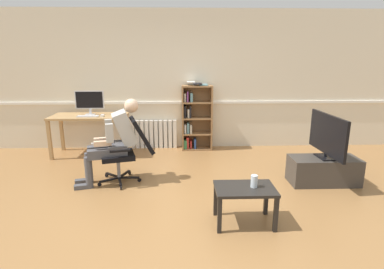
% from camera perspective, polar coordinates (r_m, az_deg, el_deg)
% --- Properties ---
extents(ground_plane, '(18.00, 18.00, 0.00)m').
position_cam_1_polar(ground_plane, '(3.97, -1.77, -12.92)').
color(ground_plane, olive).
extents(back_wall, '(12.00, 0.13, 2.70)m').
position_cam_1_polar(back_wall, '(6.20, -2.00, 9.91)').
color(back_wall, beige).
rests_on(back_wall, ground_plane).
extents(computer_desk, '(1.37, 0.66, 0.76)m').
position_cam_1_polar(computer_desk, '(6.05, -18.45, 2.46)').
color(computer_desk, tan).
rests_on(computer_desk, ground_plane).
extents(imac_monitor, '(0.53, 0.14, 0.45)m').
position_cam_1_polar(imac_monitor, '(6.06, -18.44, 5.94)').
color(imac_monitor, silver).
rests_on(imac_monitor, computer_desk).
extents(keyboard, '(0.37, 0.12, 0.02)m').
position_cam_1_polar(keyboard, '(5.89, -18.72, 3.23)').
color(keyboard, silver).
rests_on(keyboard, computer_desk).
extents(computer_mouse, '(0.06, 0.10, 0.03)m').
position_cam_1_polar(computer_mouse, '(5.84, -16.26, 3.39)').
color(computer_mouse, white).
rests_on(computer_mouse, computer_desk).
extents(bookshelf, '(0.60, 0.29, 1.35)m').
position_cam_1_polar(bookshelf, '(6.10, 0.54, 3.07)').
color(bookshelf, olive).
rests_on(bookshelf, ground_plane).
extents(radiator, '(0.92, 0.08, 0.57)m').
position_cam_1_polar(radiator, '(6.29, -7.07, 0.07)').
color(radiator, white).
rests_on(radiator, ground_plane).
extents(office_chair, '(0.84, 0.67, 0.95)m').
position_cam_1_polar(office_chair, '(4.61, -11.63, -2.35)').
color(office_chair, black).
rests_on(office_chair, ground_plane).
extents(person_seated, '(0.97, 0.54, 1.23)m').
position_cam_1_polar(person_seated, '(4.57, -14.22, -0.90)').
color(person_seated, '#4C4C51').
rests_on(person_seated, ground_plane).
extents(tv_stand, '(0.98, 0.43, 0.39)m').
position_cam_1_polar(tv_stand, '(4.92, 23.16, -6.14)').
color(tv_stand, '#3D3833').
rests_on(tv_stand, ground_plane).
extents(tv_screen, '(0.21, 0.99, 0.63)m').
position_cam_1_polar(tv_screen, '(4.78, 23.79, -0.15)').
color(tv_screen, black).
rests_on(tv_screen, tv_stand).
extents(coffee_table, '(0.65, 0.44, 0.43)m').
position_cam_1_polar(coffee_table, '(3.48, 9.74, -10.66)').
color(coffee_table, black).
rests_on(coffee_table, ground_plane).
extents(drinking_glass, '(0.08, 0.08, 0.14)m').
position_cam_1_polar(drinking_glass, '(3.45, 11.43, -8.47)').
color(drinking_glass, silver).
rests_on(drinking_glass, coffee_table).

